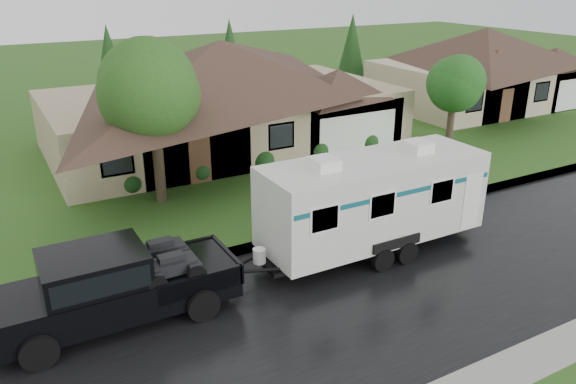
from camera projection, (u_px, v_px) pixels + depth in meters
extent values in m
plane|color=#31561B|center=(333.00, 263.00, 18.71)|extent=(140.00, 140.00, 0.00)
cube|color=black|center=(369.00, 291.00, 17.08)|extent=(140.00, 8.00, 0.01)
cube|color=gray|center=(300.00, 235.00, 20.51)|extent=(140.00, 0.50, 0.15)
cube|color=#31561B|center=(184.00, 146.00, 30.88)|extent=(140.00, 26.00, 0.15)
cube|color=gray|center=(223.00, 118.00, 30.39)|extent=(18.00, 10.00, 3.00)
pyramid|color=#35241D|center=(220.00, 40.00, 28.88)|extent=(19.44, 10.80, 2.60)
cube|color=gray|center=(337.00, 121.00, 30.44)|extent=(5.76, 4.00, 2.70)
cube|color=#BFAB8E|center=(481.00, 83.00, 39.81)|extent=(14.00, 9.00, 3.00)
pyramid|color=#35241D|center=(488.00, 27.00, 38.41)|extent=(15.12, 9.72, 2.30)
cube|color=#BFAB8E|center=(550.00, 85.00, 39.73)|extent=(4.48, 4.00, 2.70)
cylinder|color=#382B1E|center=(159.00, 168.00, 22.88)|extent=(0.43, 0.43, 2.87)
sphere|color=#2E5E1E|center=(152.00, 92.00, 21.72)|extent=(3.96, 3.96, 3.96)
cylinder|color=#382B1E|center=(450.00, 130.00, 29.70)|extent=(0.37, 0.37, 2.16)
sphere|color=#276521|center=(455.00, 85.00, 28.83)|extent=(2.99, 2.99, 2.99)
sphere|color=#143814|center=(131.00, 181.00, 24.10)|extent=(1.00, 1.00, 1.00)
sphere|color=#143814|center=(200.00, 170.00, 25.52)|extent=(1.00, 1.00, 1.00)
sphere|color=#143814|center=(262.00, 159.00, 26.94)|extent=(1.00, 1.00, 1.00)
sphere|color=#143814|center=(318.00, 150.00, 28.36)|extent=(1.00, 1.00, 1.00)
sphere|color=#143814|center=(368.00, 141.00, 29.78)|extent=(1.00, 1.00, 1.00)
cube|color=black|center=(115.00, 294.00, 15.34)|extent=(6.68, 2.23, 0.96)
cube|color=black|center=(15.00, 309.00, 14.12)|extent=(1.78, 2.17, 0.39)
cube|color=black|center=(94.00, 270.00, 14.82)|extent=(2.67, 2.09, 1.00)
cube|color=black|center=(94.00, 268.00, 14.80)|extent=(2.45, 2.14, 0.61)
cube|color=black|center=(188.00, 268.00, 16.21)|extent=(2.45, 2.11, 0.07)
cylinder|color=black|center=(39.00, 351.00, 13.64)|extent=(0.93, 0.36, 0.93)
cylinder|color=black|center=(29.00, 308.00, 15.42)|extent=(0.93, 0.36, 0.93)
cylinder|color=black|center=(203.00, 305.00, 15.55)|extent=(0.93, 0.36, 0.93)
cylinder|color=black|center=(177.00, 270.00, 17.32)|extent=(0.93, 0.36, 0.93)
cube|color=silver|center=(373.00, 198.00, 18.85)|extent=(7.79, 2.67, 2.73)
cube|color=black|center=(371.00, 239.00, 19.41)|extent=(8.24, 1.34, 0.16)
cube|color=#0D505E|center=(374.00, 181.00, 18.63)|extent=(7.64, 2.69, 0.16)
cube|color=white|center=(324.00, 164.00, 17.38)|extent=(0.78, 0.89, 0.36)
cube|color=white|center=(418.00, 146.00, 19.08)|extent=(0.78, 0.89, 0.36)
cylinder|color=black|center=(382.00, 259.00, 18.14)|extent=(0.78, 0.27, 0.78)
cylinder|color=black|center=(337.00, 229.00, 20.28)|extent=(0.78, 0.27, 0.78)
cylinder|color=black|center=(407.00, 252.00, 18.59)|extent=(0.78, 0.27, 0.78)
cylinder|color=black|center=(360.00, 223.00, 20.73)|extent=(0.78, 0.27, 0.78)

